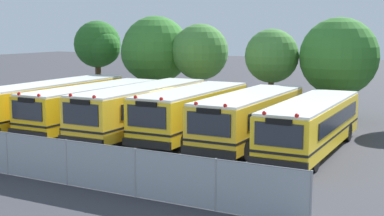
# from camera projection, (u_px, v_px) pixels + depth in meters

# --- Properties ---
(ground_plane) EXTENTS (160.00, 160.00, 0.00)m
(ground_plane) POSITION_uv_depth(u_px,v_px,m) (166.00, 135.00, 29.03)
(ground_plane) COLOR #38383D
(school_bus_0) EXTENTS (2.75, 11.44, 2.67)m
(school_bus_0) POSITION_uv_depth(u_px,v_px,m) (55.00, 100.00, 32.49)
(school_bus_0) COLOR yellow
(school_bus_0) RESTS_ON ground_plane
(school_bus_1) EXTENTS (2.58, 10.62, 2.58)m
(school_bus_1) POSITION_uv_depth(u_px,v_px,m) (93.00, 104.00, 31.06)
(school_bus_1) COLOR yellow
(school_bus_1) RESTS_ON ground_plane
(school_bus_2) EXTENTS (2.70, 10.86, 2.73)m
(school_bus_2) POSITION_uv_depth(u_px,v_px,m) (142.00, 107.00, 29.45)
(school_bus_2) COLOR yellow
(school_bus_2) RESTS_ON ground_plane
(school_bus_3) EXTENTS (2.69, 9.40, 2.71)m
(school_bus_3) POSITION_uv_depth(u_px,v_px,m) (193.00, 111.00, 28.24)
(school_bus_3) COLOR yellow
(school_bus_3) RESTS_ON ground_plane
(school_bus_4) EXTENTS (2.59, 9.63, 2.66)m
(school_bus_4) POSITION_uv_depth(u_px,v_px,m) (250.00, 116.00, 26.62)
(school_bus_4) COLOR yellow
(school_bus_4) RESTS_ON ground_plane
(school_bus_5) EXTENTS (2.55, 10.11, 2.55)m
(school_bus_5) POSITION_uv_depth(u_px,v_px,m) (312.00, 123.00, 24.92)
(school_bus_5) COLOR yellow
(school_bus_5) RESTS_ON ground_plane
(tree_0) EXTENTS (4.08, 3.78, 6.40)m
(tree_0) POSITION_uv_depth(u_px,v_px,m) (99.00, 45.00, 42.85)
(tree_0) COLOR #4C3823
(tree_0) RESTS_ON ground_plane
(tree_1) EXTENTS (5.32, 5.17, 6.73)m
(tree_1) POSITION_uv_depth(u_px,v_px,m) (153.00, 51.00, 40.59)
(tree_1) COLOR #4C3823
(tree_1) RESTS_ON ground_plane
(tree_2) EXTENTS (4.09, 4.09, 6.12)m
(tree_2) POSITION_uv_depth(u_px,v_px,m) (198.00, 51.00, 38.65)
(tree_2) COLOR #4C3823
(tree_2) RESTS_ON ground_plane
(tree_3) EXTENTS (3.56, 3.56, 5.76)m
(tree_3) POSITION_uv_depth(u_px,v_px,m) (272.00, 56.00, 35.03)
(tree_3) COLOR #4C3823
(tree_3) RESTS_ON ground_plane
(tree_4) EXTENTS (4.99, 4.99, 6.48)m
(tree_4) POSITION_uv_depth(u_px,v_px,m) (338.00, 58.00, 33.62)
(tree_4) COLOR #4C3823
(tree_4) RESTS_ON ground_plane
(chainlink_fence) EXTENTS (21.39, 0.07, 1.73)m
(chainlink_fence) POSITION_uv_depth(u_px,v_px,m) (36.00, 157.00, 20.29)
(chainlink_fence) COLOR #9EA0A3
(chainlink_fence) RESTS_ON ground_plane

